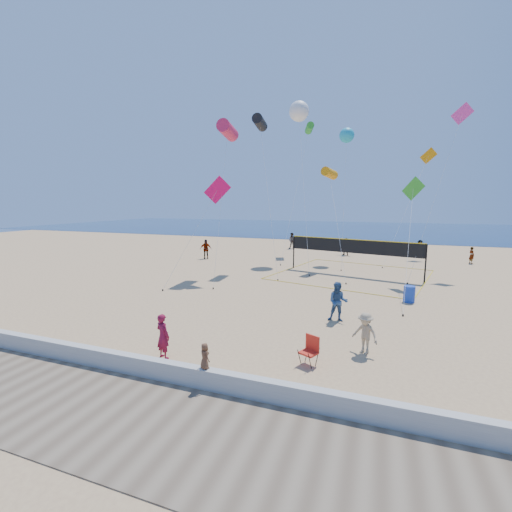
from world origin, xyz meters
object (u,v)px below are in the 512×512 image
(volleyball_net, at_px, (353,250))
(camp_chair, at_px, (310,349))
(trash_barrel, at_px, (409,294))
(woman, at_px, (163,336))

(volleyball_net, bearing_deg, camp_chair, -77.73)
(trash_barrel, relative_size, volleyball_net, 0.07)
(camp_chair, bearing_deg, volleyball_net, 114.13)
(woman, distance_m, trash_barrel, 13.41)
(camp_chair, distance_m, trash_barrel, 9.77)
(woman, bearing_deg, volleyball_net, -89.07)
(woman, distance_m, camp_chair, 5.06)
(woman, distance_m, volleyball_net, 17.44)
(woman, xyz_separation_m, volleyball_net, (5.09, 16.65, 1.06))
(woman, bearing_deg, camp_chair, -147.64)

